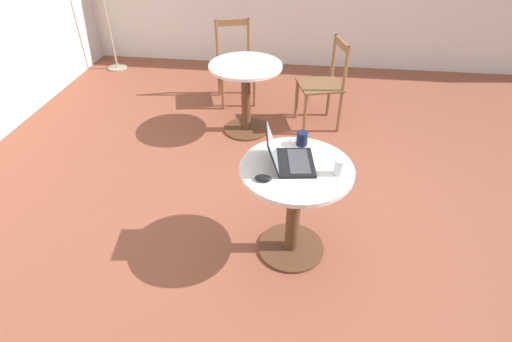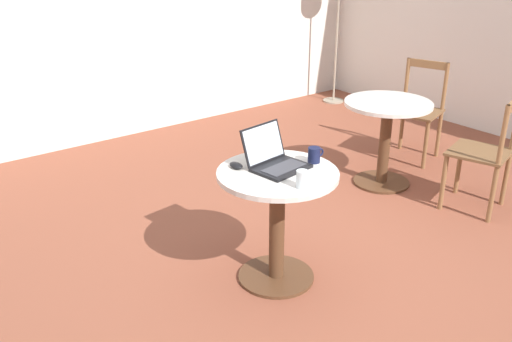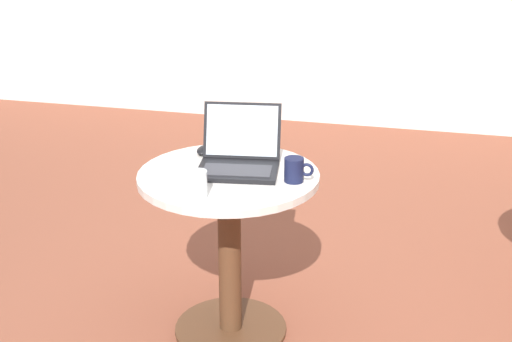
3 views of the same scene
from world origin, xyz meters
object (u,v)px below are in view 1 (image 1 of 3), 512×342
Objects in this scene: chair_mid_right at (235,63)px; chair_mid_front at (324,85)px; mug at (302,138)px; drinking_glass at (339,167)px; cafe_table_near at (295,194)px; laptop at (288,157)px; cafe_table_mid at (246,86)px; mouse at (263,178)px.

chair_mid_right and chair_mid_front have the same top height.
mug is 1.13× the size of drinking_glass.
cafe_table_near is 0.80× the size of chair_mid_front.
laptop is 3.50× the size of drinking_glass.
cafe_table_mid is at bearing 17.41° from laptop.
cafe_table_near is 7.12× the size of mouse.
laptop is 0.23m from mouse.
mug is at bearing -18.37° from laptop.
drinking_glass is (-0.30, -0.23, 0.00)m from mug.
laptop reaches higher than chair_mid_front.
drinking_glass is at bearing -74.82° from mouse.
mug is at bearing 173.17° from chair_mid_front.
chair_mid_front is at bearing -6.83° from mug.
drinking_glass is at bearing -143.07° from mug.
drinking_glass is at bearing -102.18° from laptop.
mug is (0.42, -0.21, 0.03)m from mouse.
mouse is (-0.16, 0.19, 0.23)m from cafe_table_near.
cafe_table_near is 0.80× the size of chair_mid_right.
cafe_table_near is 1.70m from cafe_table_mid.
laptop is at bearing -162.59° from cafe_table_mid.
cafe_table_near and cafe_table_mid have the same top height.
drinking_glass reaches higher than mouse.
chair_mid_front is 1.61m from mug.
laptop is 3.46× the size of mouse.
chair_mid_right is 9.00× the size of drinking_glass.
cafe_table_near is 2.06× the size of laptop.
laptop is 3.10× the size of mug.
chair_mid_front is at bearing 1.18° from drinking_glass.
cafe_table_near is 0.34m from mouse.
mug is (-1.57, 0.19, 0.31)m from chair_mid_front.
chair_mid_front reaches higher than drinking_glass.
cafe_table_mid is 0.80× the size of chair_mid_front.
drinking_glass is (-0.04, -0.25, 0.26)m from cafe_table_near.
mug is 0.38m from drinking_glass.
laptop reaches higher than mug.
mug is (-1.35, -0.57, 0.26)m from cafe_table_mid.
chair_mid_front is 2.57× the size of laptop.
mug is at bearing 36.93° from drinking_glass.
chair_mid_front is at bearing -116.03° from chair_mid_right.
drinking_glass is (-0.07, -0.30, 0.00)m from laptop.
mouse is at bearing -166.56° from chair_mid_right.
chair_mid_front is 1.89m from drinking_glass.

